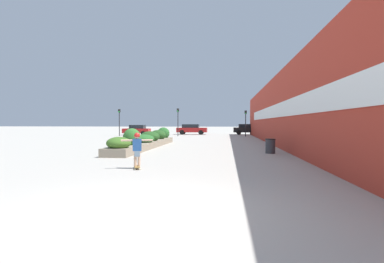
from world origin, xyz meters
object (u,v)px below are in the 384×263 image
(car_center_left, at_px, (137,130))
(traffic_light_left, at_px, (178,117))
(car_leftmost, at_px, (247,129))
(traffic_light_far_left, at_px, (119,118))
(skateboard, at_px, (137,167))
(traffic_light_right, at_px, (246,119))
(trash_bin, at_px, (270,146))
(skateboarder, at_px, (137,146))
(car_center_right, at_px, (192,129))

(car_center_left, height_order, traffic_light_left, traffic_light_left)
(car_leftmost, distance_m, traffic_light_far_left, 19.35)
(traffic_light_far_left, bearing_deg, car_center_left, 64.63)
(skateboard, relative_size, traffic_light_right, 0.23)
(traffic_light_left, bearing_deg, car_leftmost, 33.63)
(car_leftmost, bearing_deg, traffic_light_right, -5.08)
(traffic_light_left, bearing_deg, car_center_left, 158.12)
(trash_bin, height_order, car_leftmost, car_leftmost)
(skateboarder, height_order, trash_bin, skateboarder)
(trash_bin, distance_m, car_center_left, 30.02)
(car_leftmost, height_order, traffic_light_far_left, traffic_light_far_left)
(car_leftmost, relative_size, car_center_left, 1.06)
(traffic_light_right, xyz_separation_m, traffic_light_far_left, (-17.35, -0.37, 0.15))
(skateboard, bearing_deg, trash_bin, 29.29)
(car_center_right, xyz_separation_m, traffic_light_far_left, (-9.36, -6.52, 1.67))
(car_leftmost, bearing_deg, car_center_right, -86.59)
(car_leftmost, bearing_deg, car_center_left, -76.88)
(traffic_light_left, xyz_separation_m, traffic_light_right, (9.18, -0.16, -0.20))
(car_leftmost, height_order, traffic_light_left, traffic_light_left)
(traffic_light_far_left, bearing_deg, car_leftmost, 21.40)
(car_center_right, bearing_deg, traffic_light_left, -11.23)
(skateboarder, height_order, car_leftmost, car_leftmost)
(skateboarder, distance_m, car_leftmost, 36.51)
(car_leftmost, height_order, traffic_light_right, traffic_light_right)
(car_center_left, xyz_separation_m, traffic_light_far_left, (-1.52, -3.20, 1.73))
(skateboarder, height_order, traffic_light_right, traffic_light_right)
(traffic_light_right, bearing_deg, car_leftmost, 84.92)
(car_center_right, relative_size, traffic_light_far_left, 1.27)
(skateboarder, relative_size, car_center_left, 0.33)
(trash_bin, bearing_deg, traffic_light_far_left, 128.01)
(car_leftmost, bearing_deg, trash_bin, -1.06)
(traffic_light_left, height_order, traffic_light_right, traffic_light_left)
(car_center_right, height_order, traffic_light_left, traffic_light_left)
(traffic_light_left, relative_size, traffic_light_right, 1.10)
(skateboard, bearing_deg, traffic_light_far_left, 92.92)
(traffic_light_left, bearing_deg, car_center_right, 78.77)
(car_center_right, distance_m, traffic_light_left, 6.34)
(car_center_left, distance_m, traffic_light_left, 7.39)
(skateboarder, distance_m, traffic_light_far_left, 31.11)
(skateboard, bearing_deg, car_center_right, 74.68)
(car_center_left, distance_m, traffic_light_right, 16.16)
(skateboard, bearing_deg, car_center_left, 88.50)
(skateboarder, bearing_deg, skateboard, -122.69)
(traffic_light_left, bearing_deg, skateboarder, -83.69)
(trash_bin, distance_m, traffic_light_left, 24.69)
(skateboard, relative_size, car_center_left, 0.20)
(car_leftmost, bearing_deg, traffic_light_left, -56.37)
(traffic_light_right, bearing_deg, traffic_light_left, 178.99)
(car_center_left, distance_m, car_center_right, 8.51)
(trash_bin, height_order, traffic_light_left, traffic_light_left)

